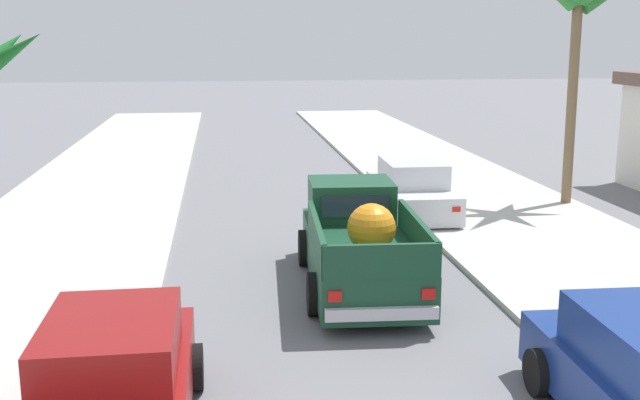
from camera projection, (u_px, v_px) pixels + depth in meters
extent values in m
cube|color=beige|center=(63.00, 236.00, 17.95)|extent=(5.29, 60.00, 0.12)
cube|color=beige|center=(514.00, 221.00, 19.42)|extent=(5.29, 60.00, 0.12)
cube|color=silver|center=(116.00, 235.00, 18.11)|extent=(0.16, 60.00, 0.10)
cube|color=silver|center=(468.00, 223.00, 19.26)|extent=(0.16, 60.00, 0.10)
cube|color=#19472D|center=(360.00, 257.00, 14.31)|extent=(2.19, 5.20, 0.80)
cube|color=#19472D|center=(351.00, 199.00, 15.70)|extent=(1.80, 1.59, 0.80)
cube|color=#283342|center=(355.00, 206.00, 14.96)|extent=(1.38, 0.13, 0.44)
cube|color=#283342|center=(347.00, 191.00, 16.44)|extent=(1.46, 0.14, 0.48)
cube|color=#19472D|center=(316.00, 236.00, 13.26)|extent=(0.28, 3.30, 0.56)
cube|color=#19472D|center=(417.00, 233.00, 13.40)|extent=(0.28, 3.30, 0.56)
cube|color=#19472D|center=(382.00, 261.00, 11.72)|extent=(1.88, 0.20, 0.56)
cube|color=silver|center=(382.00, 314.00, 11.81)|extent=(1.83, 0.22, 0.20)
cylinder|color=black|center=(305.00, 248.00, 15.77)|extent=(0.30, 0.77, 0.76)
cylinder|color=black|center=(396.00, 246.00, 15.93)|extent=(0.30, 0.77, 0.76)
cylinder|color=black|center=(315.00, 294.00, 12.92)|extent=(0.30, 0.77, 0.76)
cylinder|color=black|center=(426.00, 291.00, 13.07)|extent=(0.30, 0.77, 0.76)
cube|color=red|center=(335.00, 296.00, 11.72)|extent=(0.22, 0.05, 0.18)
cube|color=red|center=(429.00, 294.00, 11.84)|extent=(0.22, 0.05, 0.18)
sphere|color=orange|center=(371.00, 228.00, 13.18)|extent=(0.87, 0.87, 0.87)
cube|color=maroon|center=(111.00, 344.00, 8.70)|extent=(1.53, 2.10, 0.64)
cube|color=#283342|center=(99.00, 383.00, 7.76)|extent=(1.37, 0.08, 0.52)
cube|color=#283342|center=(122.00, 316.00, 9.64)|extent=(1.34, 0.08, 0.50)
cylinder|color=black|center=(195.00, 367.00, 10.17)|extent=(0.22, 0.64, 0.64)
cylinder|color=black|center=(58.00, 375.00, 9.93)|extent=(0.22, 0.64, 0.64)
cube|color=red|center=(177.00, 324.00, 10.85)|extent=(0.20, 0.04, 0.12)
cube|color=red|center=(87.00, 328.00, 10.68)|extent=(0.20, 0.04, 0.12)
cube|color=#283342|center=(617.00, 315.00, 9.70)|extent=(1.34, 0.12, 0.50)
cylinder|color=black|center=(539.00, 372.00, 10.02)|extent=(0.24, 0.65, 0.64)
cube|color=red|center=(620.00, 323.00, 10.89)|extent=(0.20, 0.05, 0.12)
cube|color=red|center=(536.00, 326.00, 10.76)|extent=(0.20, 0.05, 0.12)
cube|color=silver|center=(411.00, 196.00, 20.13)|extent=(1.87, 4.24, 0.72)
cube|color=silver|center=(413.00, 172.00, 19.89)|extent=(1.57, 2.14, 0.64)
cube|color=#283342|center=(405.00, 167.00, 20.84)|extent=(1.37, 0.12, 0.52)
cube|color=#283342|center=(421.00, 180.00, 18.95)|extent=(1.34, 0.12, 0.50)
cylinder|color=black|center=(370.00, 195.00, 21.35)|extent=(0.24, 0.65, 0.64)
cylinder|color=black|center=(432.00, 194.00, 21.54)|extent=(0.24, 0.65, 0.64)
cylinder|color=black|center=(388.00, 216.00, 18.82)|extent=(0.24, 0.65, 0.64)
cylinder|color=black|center=(457.00, 214.00, 19.01)|extent=(0.24, 0.65, 0.64)
cube|color=red|center=(405.00, 211.00, 17.99)|extent=(0.20, 0.05, 0.12)
cube|color=white|center=(375.00, 180.00, 22.10)|extent=(0.20, 0.05, 0.10)
cube|color=red|center=(456.00, 209.00, 18.13)|extent=(0.20, 0.05, 0.12)
cube|color=white|center=(416.00, 179.00, 22.23)|extent=(0.20, 0.05, 0.10)
cone|color=#196023|center=(11.00, 53.00, 18.97)|extent=(1.95, 0.85, 1.43)
cone|color=#196023|center=(2.00, 51.00, 19.64)|extent=(1.46, 1.62, 1.34)
cylinder|color=brown|center=(572.00, 93.00, 20.76)|extent=(0.28, 0.42, 6.47)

